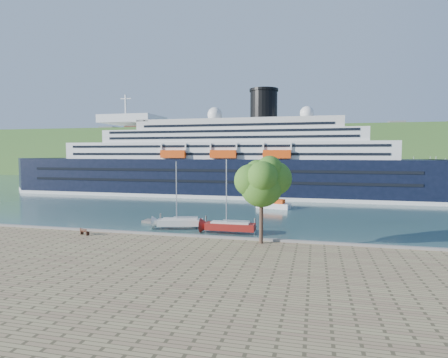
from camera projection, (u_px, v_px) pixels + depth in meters
The scene contains 10 objects.
ground at pixel (166, 242), 48.60m from camera, with size 400.00×400.00×0.00m, color #335A58.
far_hillside at pixel (278, 152), 188.24m from camera, with size 400.00×50.00×24.00m, color #316327.
quay_coping at pixel (165, 234), 48.33m from camera, with size 220.00×0.50×0.30m, color slate.
cruise_ship at pixel (215, 143), 102.23m from camera, with size 126.84×18.47×28.48m, color black, non-canonical shape.
park_bench at pixel (85, 231), 48.56m from camera, with size 1.44×0.59×0.92m, color #462314, non-canonical shape.
promenade_tree at pixel (261, 196), 43.69m from camera, with size 6.71×6.71×11.11m, color #305E18, non-canonical shape.
floating_pontoon at pixel (194, 224), 60.49m from camera, with size 17.98×2.20×0.40m, color gray, non-canonical shape.
sailboat_white_near at pixel (180, 197), 56.90m from camera, with size 7.63×2.12×9.86m, color silver, non-canonical shape.
sailboat_red at pixel (230, 198), 53.48m from camera, with size 7.94×2.20×10.25m, color maroon, non-canonical shape.
tender_launch at pixel (273, 204), 78.57m from camera, with size 7.02×2.40×1.94m, color #DE430D, non-canonical shape.
Camera 1 is at (18.75, -44.73, 11.63)m, focal length 30.00 mm.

